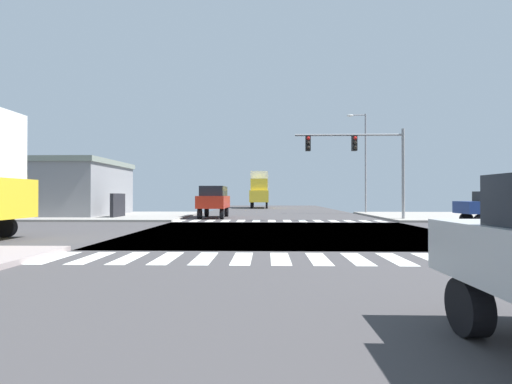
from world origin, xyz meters
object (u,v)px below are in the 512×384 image
Objects in this scene: traffic_signal_mast at (360,152)px; box_truck_crossing_2 at (259,189)px; street_lamp at (363,155)px; suv_nearside_1 at (214,199)px; sedan_inner_3 at (501,205)px; bank_building at (31,188)px.

traffic_signal_mast reaches higher than box_truck_crossing_2.
street_lamp is at bearing 74.26° from traffic_signal_mast.
box_truck_crossing_2 is at bearing 121.22° from street_lamp.
suv_nearside_1 is 18.08m from sedan_inner_3.
street_lamp is 18.90m from box_truck_crossing_2.
traffic_signal_mast is at bearing -105.74° from street_lamp.
suv_nearside_1 is at bearing -6.97° from bank_building.
traffic_signal_mast is 9.77m from street_lamp.
box_truck_crossing_2 reaches higher than suv_nearside_1.
street_lamp is 0.59× the size of bank_building.
box_truck_crossing_2 is at bearing 105.54° from traffic_signal_mast.
bank_building is 3.33× the size of suv_nearside_1.
sedan_inner_3 is at bearing 156.46° from suv_nearside_1.
traffic_signal_mast is at bearing 163.63° from suv_nearside_1.
box_truck_crossing_2 is at bearing 48.85° from bank_building.
street_lamp is 14.76m from suv_nearside_1.
suv_nearside_1 is at bearing -153.17° from street_lamp.
box_truck_crossing_2 is (-9.69, 15.99, -2.78)m from street_lamp.
bank_building is at bearing -170.59° from street_lamp.
street_lamp is 2.11× the size of sedan_inner_3.
sedan_inner_3 is (16.57, -7.22, -0.28)m from suv_nearside_1.
sedan_inner_3 is (13.57, -29.62, -1.45)m from box_truck_crossing_2.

